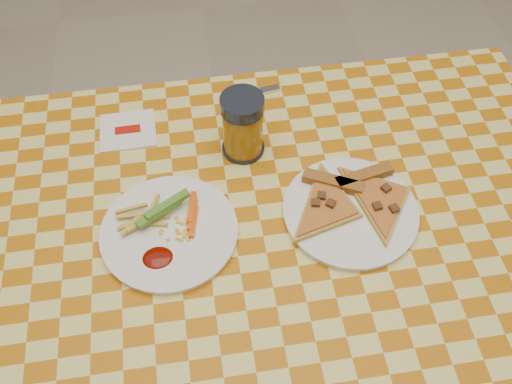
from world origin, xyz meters
TOP-DOWN VIEW (x-y plane):
  - ground at (0.00, 0.00)m, footprint 8.00×8.00m
  - table at (0.00, 0.00)m, footprint 1.28×0.88m
  - plate_left at (-0.17, 0.03)m, footprint 0.28×0.28m
  - plate_right at (0.17, 0.02)m, footprint 0.28×0.28m
  - fries_veggies at (-0.18, 0.04)m, footprint 0.16×0.15m
  - pizza_slices at (0.17, 0.04)m, footprint 0.31×0.26m
  - drink_glass at (-0.01, 0.21)m, footprint 0.09×0.09m
  - napkin at (-0.24, 0.30)m, footprint 0.12×0.11m
  - fork at (0.04, 0.37)m, footprint 0.13×0.04m

SIDE VIEW (x-z plane):
  - ground at x=0.00m, z-range 0.00..0.00m
  - table at x=0.00m, z-range 0.30..1.06m
  - napkin at x=-0.24m, z-range 0.76..0.76m
  - fork at x=0.04m, z-range 0.76..0.76m
  - plate_left at x=-0.17m, z-range 0.76..0.77m
  - plate_right at x=0.17m, z-range 0.76..0.77m
  - pizza_slices at x=0.17m, z-range 0.76..0.79m
  - fries_veggies at x=-0.18m, z-range 0.76..0.80m
  - drink_glass at x=-0.01m, z-range 0.75..0.89m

